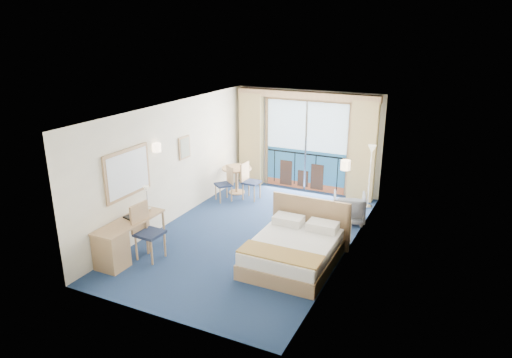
{
  "coord_description": "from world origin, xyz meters",
  "views": [
    {
      "loc": [
        3.9,
        -8.0,
        4.23
      ],
      "look_at": [
        -0.03,
        0.2,
        1.19
      ],
      "focal_mm": 32.0,
      "sensor_mm": 36.0,
      "label": 1
    }
  ],
  "objects_px": {
    "desk_chair": "(145,228)",
    "desk": "(115,245)",
    "round_table": "(237,174)",
    "table_chair_a": "(249,179)",
    "nightstand": "(339,233)",
    "bed": "(294,250)",
    "floor_lamp": "(371,161)",
    "table_chair_b": "(226,181)",
    "armchair": "(349,208)"
  },
  "relations": [
    {
      "from": "nightstand",
      "to": "floor_lamp",
      "type": "xyz_separation_m",
      "value": [
        0.07,
        2.34,
        0.93
      ]
    },
    {
      "from": "bed",
      "to": "armchair",
      "type": "height_order",
      "value": "bed"
    },
    {
      "from": "desk_chair",
      "to": "table_chair_a",
      "type": "bearing_deg",
      "value": -2.2
    },
    {
      "from": "nightstand",
      "to": "desk_chair",
      "type": "relative_size",
      "value": 0.48
    },
    {
      "from": "round_table",
      "to": "floor_lamp",
      "type": "bearing_deg",
      "value": 8.15
    },
    {
      "from": "armchair",
      "to": "nightstand",
      "type": "bearing_deg",
      "value": 79.92
    },
    {
      "from": "desk",
      "to": "table_chair_b",
      "type": "xyz_separation_m",
      "value": [
        0.2,
        3.84,
        0.1
      ]
    },
    {
      "from": "nightstand",
      "to": "floor_lamp",
      "type": "bearing_deg",
      "value": 88.27
    },
    {
      "from": "nightstand",
      "to": "table_chair_a",
      "type": "height_order",
      "value": "table_chair_a"
    },
    {
      "from": "nightstand",
      "to": "desk",
      "type": "height_order",
      "value": "desk"
    },
    {
      "from": "bed",
      "to": "floor_lamp",
      "type": "relative_size",
      "value": 1.23
    },
    {
      "from": "floor_lamp",
      "to": "table_chair_a",
      "type": "distance_m",
      "value": 3.08
    },
    {
      "from": "armchair",
      "to": "desk_chair",
      "type": "xyz_separation_m",
      "value": [
        -3.06,
        -3.37,
        0.28
      ]
    },
    {
      "from": "bed",
      "to": "floor_lamp",
      "type": "distance_m",
      "value": 3.62
    },
    {
      "from": "floor_lamp",
      "to": "table_chair_b",
      "type": "height_order",
      "value": "floor_lamp"
    },
    {
      "from": "bed",
      "to": "round_table",
      "type": "relative_size",
      "value": 2.46
    },
    {
      "from": "bed",
      "to": "table_chair_a",
      "type": "height_order",
      "value": "bed"
    },
    {
      "from": "bed",
      "to": "armchair",
      "type": "distance_m",
      "value": 2.43
    },
    {
      "from": "round_table",
      "to": "table_chair_b",
      "type": "distance_m",
      "value": 0.6
    },
    {
      "from": "desk",
      "to": "table_chair_b",
      "type": "distance_m",
      "value": 3.85
    },
    {
      "from": "nightstand",
      "to": "desk",
      "type": "distance_m",
      "value": 4.36
    },
    {
      "from": "armchair",
      "to": "desk_chair",
      "type": "relative_size",
      "value": 0.67
    },
    {
      "from": "desk",
      "to": "round_table",
      "type": "relative_size",
      "value": 1.98
    },
    {
      "from": "bed",
      "to": "table_chair_a",
      "type": "distance_m",
      "value": 3.58
    },
    {
      "from": "desk",
      "to": "round_table",
      "type": "xyz_separation_m",
      "value": [
        0.18,
        4.44,
        0.13
      ]
    },
    {
      "from": "desk",
      "to": "round_table",
      "type": "height_order",
      "value": "desk"
    },
    {
      "from": "desk_chair",
      "to": "floor_lamp",
      "type": "bearing_deg",
      "value": -33.26
    },
    {
      "from": "table_chair_a",
      "to": "table_chair_b",
      "type": "xyz_separation_m",
      "value": [
        -0.46,
        -0.35,
        -0.03
      ]
    },
    {
      "from": "floor_lamp",
      "to": "table_chair_a",
      "type": "height_order",
      "value": "floor_lamp"
    },
    {
      "from": "armchair",
      "to": "table_chair_b",
      "type": "distance_m",
      "value": 3.18
    },
    {
      "from": "desk_chair",
      "to": "table_chair_a",
      "type": "xyz_separation_m",
      "value": [
        0.34,
        3.7,
        -0.08
      ]
    },
    {
      "from": "desk_chair",
      "to": "table_chair_a",
      "type": "distance_m",
      "value": 3.72
    },
    {
      "from": "round_table",
      "to": "table_chair_a",
      "type": "xyz_separation_m",
      "value": [
        0.48,
        -0.24,
        -0.0
      ]
    },
    {
      "from": "floor_lamp",
      "to": "round_table",
      "type": "bearing_deg",
      "value": -171.85
    },
    {
      "from": "desk_chair",
      "to": "desk",
      "type": "bearing_deg",
      "value": 150.46
    },
    {
      "from": "armchair",
      "to": "floor_lamp",
      "type": "relative_size",
      "value": 0.46
    },
    {
      "from": "armchair",
      "to": "round_table",
      "type": "height_order",
      "value": "round_table"
    },
    {
      "from": "round_table",
      "to": "table_chair_a",
      "type": "distance_m",
      "value": 0.54
    },
    {
      "from": "round_table",
      "to": "table_chair_a",
      "type": "relative_size",
      "value": 0.83
    },
    {
      "from": "armchair",
      "to": "table_chair_a",
      "type": "relative_size",
      "value": 0.77
    },
    {
      "from": "nightstand",
      "to": "floor_lamp",
      "type": "relative_size",
      "value": 0.33
    },
    {
      "from": "armchair",
      "to": "table_chair_b",
      "type": "bearing_deg",
      "value": -15.67
    },
    {
      "from": "round_table",
      "to": "table_chair_b",
      "type": "relative_size",
      "value": 0.88
    },
    {
      "from": "armchair",
      "to": "desk",
      "type": "xyz_separation_m",
      "value": [
        -3.37,
        -3.86,
        0.07
      ]
    },
    {
      "from": "floor_lamp",
      "to": "nightstand",
      "type": "bearing_deg",
      "value": -91.73
    },
    {
      "from": "armchair",
      "to": "desk",
      "type": "height_order",
      "value": "desk"
    },
    {
      "from": "floor_lamp",
      "to": "table_chair_a",
      "type": "xyz_separation_m",
      "value": [
        -2.92,
        -0.73,
        -0.66
      ]
    },
    {
      "from": "bed",
      "to": "floor_lamp",
      "type": "height_order",
      "value": "floor_lamp"
    },
    {
      "from": "table_chair_a",
      "to": "nightstand",
      "type": "bearing_deg",
      "value": -118.02
    },
    {
      "from": "desk",
      "to": "bed",
      "type": "bearing_deg",
      "value": 26.43
    }
  ]
}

